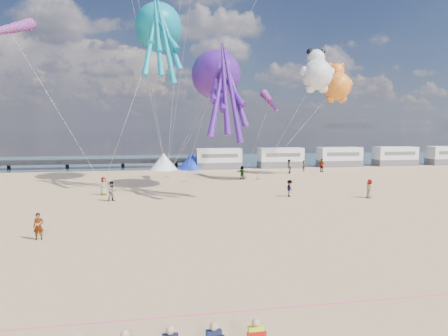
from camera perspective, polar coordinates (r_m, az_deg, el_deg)
ground at (r=19.00m, az=0.69°, el=-13.23°), size 120.00×120.00×0.00m
water at (r=72.97m, az=-7.33°, el=1.05°), size 120.00×120.00×0.00m
motorhome_0 at (r=58.57m, az=-0.78°, el=1.34°), size 6.60×2.50×3.00m
motorhome_1 at (r=60.81m, az=8.09°, el=1.45°), size 6.60×2.50×3.00m
motorhome_2 at (r=64.39m, az=16.16°, el=1.53°), size 6.60×2.50×3.00m
motorhome_3 at (r=69.10m, az=23.25°, el=1.56°), size 6.60×2.50×3.00m
motorhome_4 at (r=74.72m, az=29.36°, el=1.58°), size 6.60×2.50×3.00m
tent_white at (r=57.87m, az=-8.62°, el=0.92°), size 4.00×4.00×2.40m
tent_blue at (r=58.10m, az=-4.68°, el=0.99°), size 4.00×4.00×2.40m
rope_line at (r=14.47m, az=4.58°, el=-19.54°), size 34.00×0.03×0.03m
standing_person at (r=24.48m, az=-24.98°, el=-7.57°), size 0.57×0.39×1.50m
beachgoer_0 at (r=38.01m, az=-16.82°, el=-2.47°), size 0.72×0.69×1.65m
beachgoer_1 at (r=34.69m, az=-15.67°, el=-3.23°), size 0.96×0.86×1.65m
beachgoer_2 at (r=35.98m, az=9.36°, el=-2.88°), size 0.89×0.92×1.50m
beachgoer_3 at (r=56.20m, az=13.78°, el=0.37°), size 1.33×1.00×1.82m
beachgoer_4 at (r=47.18m, az=2.61°, el=-0.65°), size 0.96×0.91×1.59m
beachgoer_5 at (r=56.18m, az=11.33°, el=0.29°), size 0.47×1.45×1.56m
beachgoer_6 at (r=37.11m, az=20.06°, el=-2.79°), size 0.52×0.67×1.64m
beachgoer_7 at (r=53.46m, az=9.25°, el=0.21°), size 0.69×0.97×1.87m
sandbag_a at (r=42.83m, az=-16.88°, el=-2.51°), size 0.50×0.35×0.22m
sandbag_b at (r=44.72m, az=-5.80°, el=-1.93°), size 0.50×0.35×0.22m
sandbag_c at (r=47.00m, az=4.93°, el=-1.54°), size 0.50×0.35×0.22m
sandbag_d at (r=48.27m, az=2.88°, el=-1.32°), size 0.50×0.35×0.22m
sandbag_e at (r=48.89m, az=-8.17°, el=-1.28°), size 0.50×0.35×0.22m
kite_octopus_teal at (r=45.81m, az=-9.35°, el=19.18°), size 7.40×10.95×11.53m
kite_octopus_purple at (r=39.81m, az=-1.19°, el=13.19°), size 5.75×10.35×11.20m
kite_panda at (r=44.83m, az=13.17°, el=12.83°), size 4.74×4.56×5.62m
kite_teddy_orange at (r=51.73m, az=15.83°, el=11.16°), size 5.05×4.87×5.89m
windsock_left at (r=39.62m, az=-28.43°, el=17.06°), size 2.96×6.97×6.93m
windsock_mid at (r=46.47m, az=6.61°, el=9.41°), size 1.22×5.24×5.20m
windsock_right at (r=43.35m, az=0.27°, el=12.82°), size 2.45×5.50×5.47m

